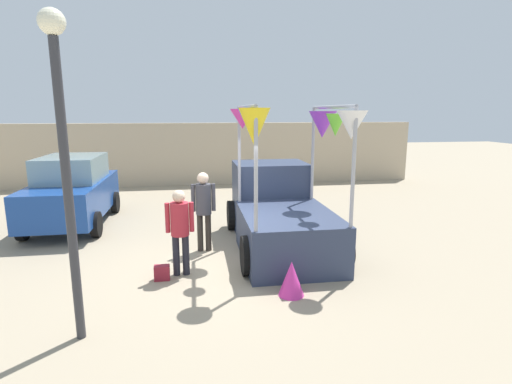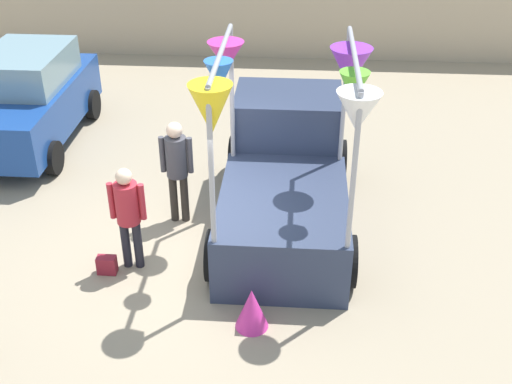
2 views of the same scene
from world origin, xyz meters
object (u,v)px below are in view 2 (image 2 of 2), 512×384
object	(u,v)px
person_vendor	(177,163)
handbag	(107,265)
vendor_truck	(286,169)
folded_kite_bundle_magenta	(252,308)
person_customer	(128,209)
parked_car	(29,98)

from	to	relation	value
person_vendor	handbag	distance (m)	1.94
vendor_truck	folded_kite_bundle_magenta	bearing A→B (deg)	-97.28
vendor_truck	person_vendor	xyz separation A→B (m)	(-1.73, -0.22, 0.17)
handbag	person_customer	bearing A→B (deg)	29.74
parked_car	handbag	distance (m)	5.02
vendor_truck	person_vendor	bearing A→B (deg)	-172.60
vendor_truck	folded_kite_bundle_magenta	world-z (taller)	vendor_truck
person_customer	person_vendor	distance (m)	1.38
person_vendor	handbag	bearing A→B (deg)	-119.03
person_vendor	handbag	world-z (taller)	person_vendor
person_customer	handbag	bearing A→B (deg)	-150.26
person_vendor	parked_car	bearing A→B (deg)	142.04
person_vendor	handbag	size ratio (longest dim) A/B	6.32
person_customer	handbag	world-z (taller)	person_customer
parked_car	handbag	xyz separation A→B (m)	(2.64, -4.19, -0.80)
person_customer	handbag	distance (m)	0.94
person_vendor	folded_kite_bundle_magenta	bearing A→B (deg)	-60.77
vendor_truck	person_customer	size ratio (longest dim) A/B	2.51
vendor_truck	person_customer	bearing A→B (deg)	-145.50
vendor_truck	handbag	bearing A→B (deg)	-146.13
parked_car	person_vendor	size ratio (longest dim) A/B	2.26
parked_car	folded_kite_bundle_magenta	bearing A→B (deg)	-46.86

